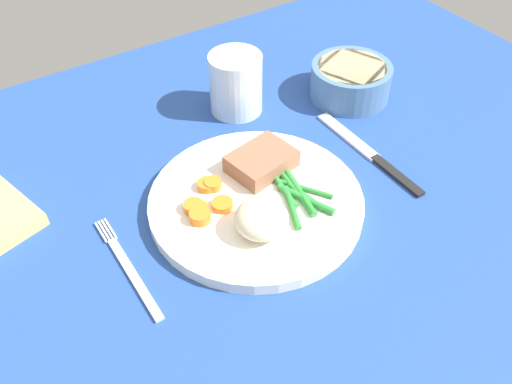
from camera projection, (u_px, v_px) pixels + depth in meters
dining_table at (264, 214)px, 69.29cm from camera, size 120.00×90.00×2.00cm
dinner_plate at (256, 202)px, 68.24cm from camera, size 26.65×26.65×1.60cm
meat_portion at (262, 161)px, 70.78cm from camera, size 9.07×7.51×2.42cm
mashed_potatoes at (261, 219)px, 62.52cm from camera, size 6.26×6.24×3.85cm
carrot_slices at (206, 202)px, 66.46cm from camera, size 6.41×6.84×1.24cm
green_beans at (298, 195)px, 67.49cm from camera, size 7.29×10.48×0.89cm
fork at (128, 267)px, 61.71cm from camera, size 1.44×16.60×0.40cm
knife at (370, 154)px, 75.81cm from camera, size 1.70×20.50×0.64cm
water_glass at (236, 87)px, 81.13cm from camera, size 7.83×7.83×9.02cm
salad_bowl at (351, 79)px, 84.32cm from camera, size 12.28×12.28×5.29cm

